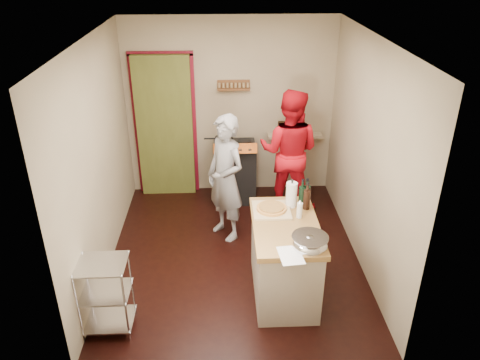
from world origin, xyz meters
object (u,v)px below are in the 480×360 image
stove (235,171)px  wire_shelving (105,293)px  island (285,256)px  person_stripe (226,179)px  person_red (289,152)px

stove → wire_shelving: bearing=-116.9°
wire_shelving → island: size_ratio=0.63×
wire_shelving → person_stripe: size_ratio=0.49×
wire_shelving → person_stripe: (1.19, 1.63, 0.38)m
stove → person_stripe: (-0.14, -0.99, 0.37)m
wire_shelving → island: (1.79, 0.48, 0.02)m
island → person_stripe: bearing=117.8°
island → person_stripe: person_stripe is taller
person_stripe → person_red: size_ratio=0.94×
wire_shelving → island: island is taller
wire_shelving → stove: bearing=63.1°
person_red → stove: bearing=-2.4°
stove → person_red: bearing=-22.3°
stove → person_red: (0.74, -0.30, 0.43)m
stove → wire_shelving: stove is taller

